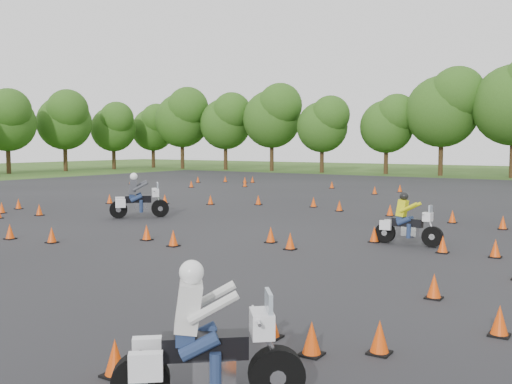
% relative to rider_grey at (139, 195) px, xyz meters
% --- Properties ---
extents(ground, '(140.00, 140.00, 0.00)m').
position_rel_rider_grey_xyz_m(ground, '(5.03, -3.23, -0.90)').
color(ground, '#2D5119').
rests_on(ground, ground).
extents(asphalt_pad, '(62.00, 62.00, 0.00)m').
position_rel_rider_grey_xyz_m(asphalt_pad, '(5.03, 2.77, -0.89)').
color(asphalt_pad, black).
rests_on(asphalt_pad, ground).
extents(treeline, '(86.82, 32.32, 10.94)m').
position_rel_rider_grey_xyz_m(treeline, '(6.35, 32.54, 3.82)').
color(treeline, '#294F16').
rests_on(treeline, ground).
extents(traffic_cones, '(36.56, 33.28, 0.45)m').
position_rel_rider_grey_xyz_m(traffic_cones, '(4.92, 2.32, -0.67)').
color(traffic_cones, '#DB4309').
rests_on(traffic_cones, asphalt_pad).
extents(rider_grey, '(2.10, 2.17, 1.78)m').
position_rel_rider_grey_xyz_m(rider_grey, '(0.00, 0.00, 0.00)').
color(rider_grey, '#3B3C42').
rests_on(rider_grey, ground).
extents(rider_yellow, '(1.98, 0.65, 1.52)m').
position_rel_rider_grey_xyz_m(rider_yellow, '(10.95, -0.26, -0.13)').
color(rider_yellow, '#CCCD12').
rests_on(rider_yellow, ground).
extents(rider_white, '(2.06, 1.88, 1.65)m').
position_rel_rider_grey_xyz_m(rider_white, '(12.39, -11.45, -0.07)').
color(rider_white, silver).
rests_on(rider_white, ground).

